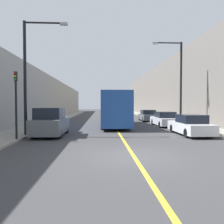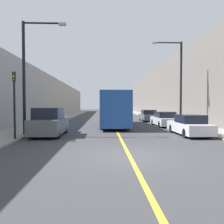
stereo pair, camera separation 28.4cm
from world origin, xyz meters
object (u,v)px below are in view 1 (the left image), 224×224
(car_right_mid, at_px, (164,120))
(street_lamp_left, at_px, (29,70))
(car_right_near, at_px, (190,126))
(traffic_light, at_px, (16,102))
(car_right_far, at_px, (148,116))
(parked_suv_left, at_px, (51,123))
(street_lamp_right, at_px, (178,78))
(bus, at_px, (113,109))

(car_right_mid, relative_size, street_lamp_left, 0.61)
(car_right_near, relative_size, traffic_light, 1.16)
(street_lamp_left, bearing_deg, car_right_far, 51.09)
(parked_suv_left, height_order, street_lamp_right, street_lamp_right)
(car_right_near, bearing_deg, traffic_light, -169.44)
(bus, xyz_separation_m, street_lamp_right, (6.26, -1.25, 2.99))
(street_lamp_right, bearing_deg, bus, 168.66)
(car_right_mid, distance_m, traffic_light, 14.24)
(parked_suv_left, distance_m, traffic_light, 3.04)
(street_lamp_right, bearing_deg, car_right_far, 99.71)
(street_lamp_left, height_order, street_lamp_right, street_lamp_right)
(bus, bearing_deg, traffic_light, -124.42)
(car_right_mid, xyz_separation_m, street_lamp_right, (1.15, -0.61, 4.09))
(parked_suv_left, height_order, car_right_far, parked_suv_left)
(car_right_far, bearing_deg, car_right_mid, -88.70)
(car_right_far, relative_size, street_lamp_right, 0.54)
(car_right_near, bearing_deg, bus, 126.00)
(bus, distance_m, traffic_light, 11.04)
(bus, bearing_deg, car_right_near, -54.00)
(parked_suv_left, relative_size, street_lamp_right, 0.55)
(car_right_mid, relative_size, traffic_light, 1.18)
(bus, distance_m, car_right_far, 8.17)
(car_right_far, bearing_deg, bus, -127.67)
(bus, distance_m, street_lamp_left, 9.82)
(parked_suv_left, bearing_deg, car_right_mid, 32.17)
(street_lamp_left, xyz_separation_m, street_lamp_right, (12.32, 5.97, 0.26))
(street_lamp_left, height_order, traffic_light, street_lamp_left)
(parked_suv_left, height_order, traffic_light, traffic_light)
(street_lamp_right, bearing_deg, street_lamp_left, -154.14)
(bus, bearing_deg, street_lamp_left, -129.98)
(bus, xyz_separation_m, car_right_near, (5.08, -6.99, -1.10))
(bus, relative_size, car_right_near, 2.34)
(parked_suv_left, xyz_separation_m, street_lamp_left, (-1.32, -0.39, 3.60))
(car_right_near, xyz_separation_m, street_lamp_right, (1.18, 5.73, 4.09))
(car_right_near, xyz_separation_m, traffic_light, (-11.31, -2.11, 1.63))
(car_right_far, height_order, street_lamp_right, street_lamp_right)
(car_right_far, height_order, traffic_light, traffic_light)
(car_right_near, height_order, street_lamp_right, street_lamp_right)
(car_right_far, xyz_separation_m, street_lamp_right, (1.31, -7.66, 4.09))
(car_right_mid, bearing_deg, traffic_light, -143.28)
(car_right_mid, height_order, car_right_far, car_right_far)
(bus, height_order, street_lamp_left, street_lamp_left)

